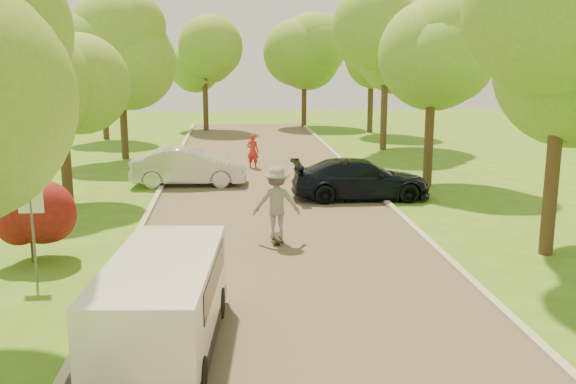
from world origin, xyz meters
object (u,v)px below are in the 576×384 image
object	(u,v)px
skateboarder	(277,202)
person_olive	(343,180)
dark_sedan	(361,179)
street_sign	(32,216)
person_striped	(253,151)
minivan	(163,303)
silver_sedan	(189,167)
longboard	(277,238)

from	to	relation	value
skateboarder	person_olive	size ratio (longest dim) A/B	1.28
dark_sedan	skateboarder	bearing A→B (deg)	147.34
street_sign	person_striped	size ratio (longest dim) A/B	1.38
minivan	person_striped	world-z (taller)	minivan
silver_sedan	person_striped	xyz separation A→B (m)	(2.66, 3.72, 0.04)
silver_sedan	minivan	bearing A→B (deg)	-175.49
person_olive	skateboarder	bearing A→B (deg)	41.59
dark_sedan	minivan	bearing A→B (deg)	153.99
silver_sedan	skateboarder	distance (m)	8.76
dark_sedan	person_olive	distance (m)	0.86
dark_sedan	skateboarder	xyz separation A→B (m)	(-3.41, -5.22, 0.41)
person_striped	skateboarder	bearing A→B (deg)	114.98
dark_sedan	person_olive	xyz separation A→B (m)	(-0.73, -0.44, 0.06)
street_sign	longboard	bearing A→B (deg)	25.57
longboard	person_striped	world-z (taller)	person_striped
skateboarder	person_striped	distance (m)	11.98
street_sign	dark_sedan	bearing A→B (deg)	41.11
person_striped	street_sign	bearing A→B (deg)	93.51
longboard	person_olive	bearing A→B (deg)	-118.29
minivan	person_olive	xyz separation A→B (m)	(5.12, 11.27, -0.10)
person_striped	silver_sedan	bearing A→B (deg)	78.32
person_olive	silver_sedan	bearing A→B (deg)	-51.15
longboard	person_striped	xyz separation A→B (m)	(-0.23, 11.98, 0.67)
street_sign	person_striped	distance (m)	15.70
dark_sedan	street_sign	bearing A→B (deg)	131.61
street_sign	person_striped	bearing A→B (deg)	69.61
skateboarder	person_striped	bearing A→B (deg)	-87.90
minivan	person_olive	bearing A→B (deg)	70.52
street_sign	silver_sedan	size ratio (longest dim) A/B	0.48
silver_sedan	longboard	distance (m)	8.77
minivan	dark_sedan	distance (m)	13.10
dark_sedan	skateboarder	size ratio (longest dim) A/B	2.49
dark_sedan	person_striped	xyz separation A→B (m)	(-3.63, 6.76, 0.06)
person_striped	person_olive	xyz separation A→B (m)	(2.91, -7.20, -0.00)
silver_sedan	skateboarder	size ratio (longest dim) A/B	2.26
dark_sedan	longboard	bearing A→B (deg)	147.34
street_sign	person_olive	size ratio (longest dim) A/B	1.39
silver_sedan	person_olive	size ratio (longest dim) A/B	2.89
dark_sedan	skateboarder	world-z (taller)	skateboarder
street_sign	longboard	world-z (taller)	street_sign
dark_sedan	person_striped	bearing A→B (deg)	28.77
street_sign	silver_sedan	bearing A→B (deg)	75.67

